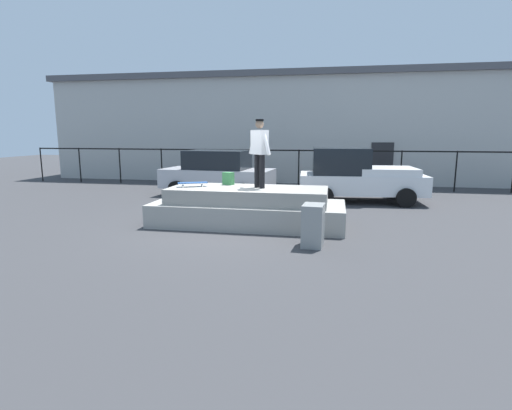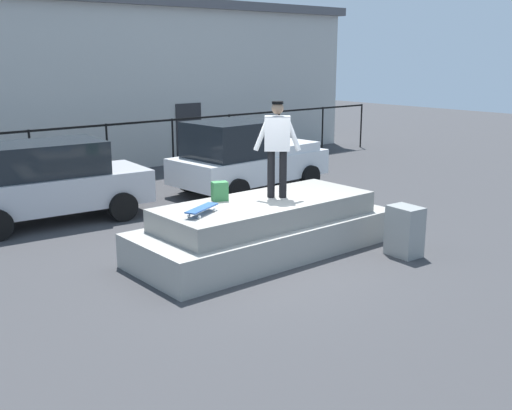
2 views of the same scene
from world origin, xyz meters
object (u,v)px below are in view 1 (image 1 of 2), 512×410
at_px(skateboard, 193,183).
at_px(utility_box, 313,225).
at_px(backpack, 228,178).
at_px(car_white_pickup_mid, 357,176).
at_px(skateboarder, 260,148).
at_px(car_silver_sedan_near, 218,173).

bearing_deg(skateboard, utility_box, -26.69).
bearing_deg(backpack, utility_box, -22.33).
distance_m(backpack, utility_box, 3.46).
xyz_separation_m(backpack, car_white_pickup_mid, (3.70, 3.84, -0.24)).
height_order(skateboarder, skateboard, skateboarder).
height_order(skateboarder, backpack, skateboarder).
distance_m(skateboarder, car_white_pickup_mid, 5.22).
distance_m(backpack, car_silver_sedan_near, 4.49).
height_order(car_silver_sedan_near, car_white_pickup_mid, car_white_pickup_mid).
relative_size(skateboarder, utility_box, 1.92).
xyz_separation_m(car_white_pickup_mid, utility_box, (-1.20, -6.13, -0.47)).
height_order(skateboard, car_white_pickup_mid, car_white_pickup_mid).
relative_size(skateboard, car_white_pickup_mid, 0.18).
relative_size(car_white_pickup_mid, utility_box, 4.80).
height_order(skateboarder, car_silver_sedan_near, skateboarder).
bearing_deg(skateboarder, car_silver_sedan_near, 118.50).
distance_m(skateboard, utility_box, 3.77).
bearing_deg(car_white_pickup_mid, utility_box, -101.11).
bearing_deg(car_white_pickup_mid, backpack, -133.91).
height_order(skateboard, utility_box, skateboard).
distance_m(skateboarder, skateboard, 2.04).
xyz_separation_m(skateboarder, backpack, (-0.98, 0.47, -0.86)).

